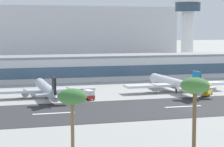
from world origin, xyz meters
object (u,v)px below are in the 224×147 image
object	(u,v)px
terminal_building	(85,68)
airliner_black_tail_gate_0	(47,90)
palm_tree_1	(72,99)
airliner_blue_tail_gate_1	(176,84)
palm_tree_0	(195,89)
service_box_truck_0	(88,94)
control_tower	(187,25)
distant_hotel_block	(86,33)
service_fuel_truck_1	(207,90)

from	to	relation	value
terminal_building	airliner_black_tail_gate_0	xyz separation A→B (m)	(-24.26, -48.39, -2.98)
airliner_black_tail_gate_0	palm_tree_1	distance (m)	79.36
airliner_blue_tail_gate_1	palm_tree_0	distance (m)	90.12
airliner_blue_tail_gate_1	service_box_truck_0	xyz separation A→B (m)	(-35.95, -8.00, -1.21)
palm_tree_0	palm_tree_1	world-z (taller)	palm_tree_0
terminal_building	palm_tree_1	bearing A→B (deg)	-103.38
control_tower	distant_hotel_block	world-z (taller)	distant_hotel_block
airliner_black_tail_gate_0	palm_tree_1	xyz separation A→B (m)	(-5.95, -78.61, 9.17)
service_fuel_truck_1	palm_tree_0	bearing A→B (deg)	-170.73
terminal_building	airliner_blue_tail_gate_1	bearing A→B (deg)	-63.02
palm_tree_0	palm_tree_1	xyz separation A→B (m)	(-21.19, 4.05, -1.48)
control_tower	palm_tree_0	distance (m)	187.49
distant_hotel_block	palm_tree_0	distance (m)	265.00
terminal_building	palm_tree_0	size ratio (longest dim) A/B	11.83
terminal_building	control_tower	bearing A→B (deg)	28.88
control_tower	terminal_building	bearing A→B (deg)	-151.12
terminal_building	palm_tree_0	world-z (taller)	palm_tree_0
airliner_blue_tail_gate_1	palm_tree_0	size ratio (longest dim) A/B	2.92
airliner_blue_tail_gate_1	palm_tree_0	bearing A→B (deg)	156.99
distant_hotel_block	palm_tree_1	size ratio (longest dim) A/B	10.02
airliner_blue_tail_gate_1	palm_tree_0	world-z (taller)	palm_tree_0
control_tower	palm_tree_0	bearing A→B (deg)	-114.95
distant_hotel_block	airliner_blue_tail_gate_1	bearing A→B (deg)	-91.67
palm_tree_1	service_box_truck_0	bearing A→B (deg)	75.23
airliner_black_tail_gate_0	distant_hotel_block	bearing A→B (deg)	-17.48
airliner_black_tail_gate_0	airliner_blue_tail_gate_1	size ratio (longest dim) A/B	0.93
airliner_blue_tail_gate_1	service_fuel_truck_1	bearing A→B (deg)	-147.61
airliner_black_tail_gate_0	palm_tree_0	world-z (taller)	palm_tree_0
distant_hotel_block	service_box_truck_0	xyz separation A→B (m)	(-41.16, -187.05, -18.31)
airliner_blue_tail_gate_1	service_box_truck_0	world-z (taller)	airliner_blue_tail_gate_1
distant_hotel_block	service_fuel_truck_1	size ratio (longest dim) A/B	16.66
airliner_blue_tail_gate_1	service_box_truck_0	size ratio (longest dim) A/B	7.05
control_tower	airliner_blue_tail_gate_1	bearing A→B (deg)	-117.69
service_box_truck_0	palm_tree_1	xyz separation A→B (m)	(-18.71, -70.98, 10.17)
airliner_black_tail_gate_0	service_fuel_truck_1	size ratio (longest dim) A/B	5.08
terminal_building	palm_tree_0	bearing A→B (deg)	-93.93
distant_hotel_block	service_fuel_truck_1	world-z (taller)	distant_hotel_block
airliner_black_tail_gate_0	service_box_truck_0	size ratio (longest dim) A/B	6.55
distant_hotel_block	airliner_blue_tail_gate_1	size ratio (longest dim) A/B	3.05
airliner_blue_tail_gate_1	terminal_building	bearing A→B (deg)	25.93
terminal_building	control_tower	xyz separation A→B (m)	(69.89, 38.55, 20.36)
airliner_blue_tail_gate_1	service_box_truck_0	bearing A→B (deg)	101.49
terminal_building	airliner_blue_tail_gate_1	xyz separation A→B (m)	(24.45, -48.03, -2.77)
control_tower	airliner_blue_tail_gate_1	world-z (taller)	control_tower
control_tower	palm_tree_1	xyz separation A→B (m)	(-100.09, -165.55, -14.16)
service_box_truck_0	service_fuel_truck_1	bearing A→B (deg)	-107.77
control_tower	distant_hotel_block	distance (m)	101.02
service_fuel_truck_1	palm_tree_1	xyz separation A→B (m)	(-61.83, -68.12, 9.93)
terminal_building	distant_hotel_block	world-z (taller)	distant_hotel_block
terminal_building	control_tower	distance (m)	82.37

